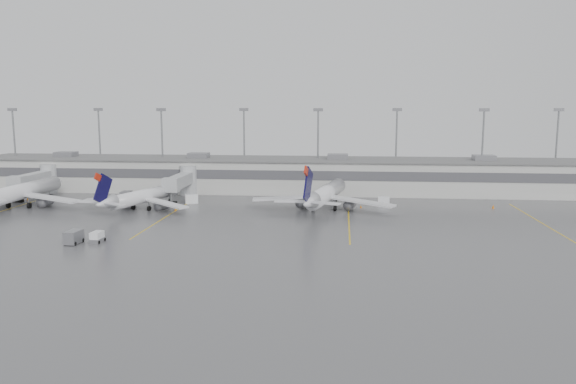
# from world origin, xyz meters

# --- Properties ---
(ground) EXTENTS (260.00, 260.00, 0.00)m
(ground) POSITION_xyz_m (0.00, 0.00, 0.00)
(ground) COLOR #505052
(ground) RESTS_ON ground
(terminal) EXTENTS (152.00, 17.00, 9.45)m
(terminal) POSITION_xyz_m (-0.01, 57.98, 4.17)
(terminal) COLOR #AEAFA9
(terminal) RESTS_ON ground
(light_masts) EXTENTS (142.40, 8.00, 20.60)m
(light_masts) POSITION_xyz_m (0.00, 63.75, 12.03)
(light_masts) COLOR gray
(light_masts) RESTS_ON ground
(jet_bridge_left) EXTENTS (4.00, 17.20, 7.00)m
(jet_bridge_left) POSITION_xyz_m (-55.50, 45.72, 3.87)
(jet_bridge_left) COLOR #9D9FA2
(jet_bridge_left) RESTS_ON ground
(jet_bridge_right) EXTENTS (4.00, 17.20, 7.00)m
(jet_bridge_right) POSITION_xyz_m (-20.50, 45.72, 3.87)
(jet_bridge_right) COLOR #9D9FA2
(jet_bridge_right) RESTS_ON ground
(stand_markings) EXTENTS (105.25, 40.00, 0.01)m
(stand_markings) POSITION_xyz_m (-0.00, 24.00, 0.01)
(stand_markings) COLOR #E1B30D
(stand_markings) RESTS_ON ground
(jet_far_left) EXTENTS (29.98, 33.61, 10.87)m
(jet_far_left) POSITION_xyz_m (-51.01, 29.57, 3.38)
(jet_far_left) COLOR silver
(jet_far_left) RESTS_ON ground
(jet_mid_left) EXTENTS (23.90, 27.22, 9.09)m
(jet_mid_left) POSITION_xyz_m (-24.56, 29.54, 2.82)
(jet_mid_left) COLOR silver
(jet_mid_left) RESTS_ON ground
(jet_mid_right) EXTENTS (28.95, 32.77, 10.71)m
(jet_mid_right) POSITION_xyz_m (12.68, 33.01, 3.33)
(jet_mid_right) COLOR silver
(jet_mid_right) RESTS_ON ground
(baggage_tug) EXTENTS (1.87, 2.75, 1.71)m
(baggage_tug) POSITION_xyz_m (-21.81, 1.79, 0.67)
(baggage_tug) COLOR white
(baggage_tug) RESTS_ON ground
(baggage_cart) EXTENTS (2.03, 3.32, 2.07)m
(baggage_cart) POSITION_xyz_m (-25.01, 0.59, 1.08)
(baggage_cart) COLOR slate
(baggage_cart) RESTS_ON ground
(gse_uld_a) EXTENTS (2.86, 2.26, 1.78)m
(gse_uld_a) POSITION_xyz_m (-56.12, 40.73, 0.89)
(gse_uld_a) COLOR white
(gse_uld_a) RESTS_ON ground
(gse_uld_b) EXTENTS (3.14, 2.57, 1.92)m
(gse_uld_b) POSITION_xyz_m (-16.68, 38.38, 0.96)
(gse_uld_b) COLOR white
(gse_uld_b) RESTS_ON ground
(gse_uld_c) EXTENTS (2.50, 1.74, 1.71)m
(gse_uld_c) POSITION_xyz_m (25.15, 40.48, 0.85)
(gse_uld_c) COLOR white
(gse_uld_c) RESTS_ON ground
(gse_loader) EXTENTS (2.06, 3.24, 2.00)m
(gse_loader) POSITION_xyz_m (-32.53, 40.91, 1.00)
(gse_loader) COLOR slate
(gse_loader) RESTS_ON ground
(cone_a) EXTENTS (0.43, 0.43, 0.69)m
(cone_a) POSITION_xyz_m (-54.83, 38.86, 0.35)
(cone_a) COLOR orange
(cone_a) RESTS_ON ground
(cone_b) EXTENTS (0.40, 0.40, 0.64)m
(cone_b) POSITION_xyz_m (-17.66, 29.51, 0.32)
(cone_b) COLOR orange
(cone_b) RESTS_ON ground
(cone_c) EXTENTS (0.39, 0.39, 0.62)m
(cone_c) POSITION_xyz_m (20.15, 36.22, 0.31)
(cone_c) COLOR orange
(cone_c) RESTS_ON ground
(cone_d) EXTENTS (0.50, 0.50, 0.79)m
(cone_d) POSITION_xyz_m (47.53, 38.07, 0.40)
(cone_d) COLOR orange
(cone_d) RESTS_ON ground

